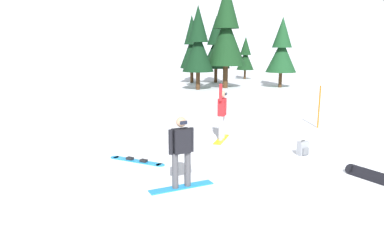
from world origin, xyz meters
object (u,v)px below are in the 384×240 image
(loose_snowboard_near_right, at_px, (380,178))
(pine_tree_broad, at_px, (245,56))
(loose_snowboard_far_spare, at_px, (137,161))
(trail_marker_pole, at_px, (319,107))
(snowboarder_foreground, at_px, (181,151))
(backpack_grey, at_px, (303,148))
(pine_tree_twin, at_px, (282,49))
(snowboarder_midground, at_px, (222,113))
(pine_tree_slender, at_px, (216,47))
(pine_tree_young, at_px, (226,31))
(pine_tree_leaning, at_px, (192,46))
(pine_tree_short, at_px, (198,44))
(backpack_red, at_px, (174,138))

(loose_snowboard_near_right, xyz_separation_m, pine_tree_broad, (12.65, 25.96, 2.23))
(loose_snowboard_far_spare, relative_size, trail_marker_pole, 0.91)
(loose_snowboard_far_spare, xyz_separation_m, pine_tree_broad, (17.66, 21.86, 2.35))
(loose_snowboard_far_spare, bearing_deg, snowboarder_foreground, -79.27)
(loose_snowboard_near_right, distance_m, trail_marker_pole, 6.18)
(backpack_grey, xyz_separation_m, pine_tree_twin, (11.24, 15.54, 2.88))
(snowboarder_midground, bearing_deg, pine_tree_slender, 62.63)
(loose_snowboard_far_spare, distance_m, pine_tree_young, 19.94)
(pine_tree_leaning, relative_size, pine_tree_short, 0.96)
(loose_snowboard_near_right, xyz_separation_m, pine_tree_leaning, (6.02, 24.72, 3.22))
(pine_tree_slender, bearing_deg, backpack_grey, -111.16)
(snowboarder_foreground, height_order, loose_snowboard_near_right, snowboarder_foreground)
(loose_snowboard_far_spare, relative_size, pine_tree_broad, 0.37)
(pine_tree_slender, height_order, pine_tree_twin, pine_tree_slender)
(pine_tree_broad, bearing_deg, trail_marker_pole, -114.93)
(trail_marker_pole, xyz_separation_m, pine_tree_broad, (9.59, 20.64, 1.49))
(loose_snowboard_near_right, xyz_separation_m, pine_tree_young, (6.71, 19.60, 4.38))
(backpack_grey, bearing_deg, pine_tree_young, 68.06)
(loose_snowboard_near_right, relative_size, pine_tree_leaning, 0.30)
(backpack_grey, relative_size, trail_marker_pole, 0.27)
(backpack_red, relative_size, pine_tree_slender, 0.08)
(snowboarder_foreground, height_order, pine_tree_twin, pine_tree_twin)
(loose_snowboard_near_right, height_order, pine_tree_broad, pine_tree_broad)
(pine_tree_short, bearing_deg, loose_snowboard_far_spare, -120.90)
(loose_snowboard_far_spare, xyz_separation_m, backpack_red, (1.70, 1.32, 0.19))
(loose_snowboard_near_right, height_order, pine_tree_twin, pine_tree_twin)
(pine_tree_leaning, bearing_deg, pine_tree_young, -82.33)
(backpack_grey, height_order, pine_tree_young, pine_tree_young)
(backpack_red, distance_m, pine_tree_young, 17.88)
(trail_marker_pole, height_order, pine_tree_twin, pine_tree_twin)
(snowboarder_midground, xyz_separation_m, trail_marker_pole, (4.59, 0.06, -0.10))
(backpack_red, xyz_separation_m, pine_tree_short, (7.48, 14.00, 3.28))
(trail_marker_pole, bearing_deg, loose_snowboard_near_right, -119.89)
(backpack_red, relative_size, pine_tree_leaning, 0.08)
(snowboarder_foreground, distance_m, loose_snowboard_near_right, 4.94)
(pine_tree_broad, height_order, pine_tree_young, pine_tree_young)
(snowboarder_midground, height_order, pine_tree_leaning, pine_tree_leaning)
(pine_tree_leaning, distance_m, pine_tree_broad, 6.82)
(pine_tree_broad, xyz_separation_m, pine_tree_short, (-8.48, -6.54, 1.12))
(loose_snowboard_far_spare, xyz_separation_m, trail_marker_pole, (8.06, 1.23, 0.85))
(trail_marker_pole, xyz_separation_m, pine_tree_slender, (5.01, 18.48, 2.45))
(pine_tree_leaning, bearing_deg, loose_snowboard_far_spare, -118.13)
(backpack_grey, distance_m, trail_marker_pole, 4.26)
(backpack_grey, xyz_separation_m, pine_tree_short, (4.31, 16.84, 3.28))
(backpack_red, bearing_deg, pine_tree_slender, 58.24)
(snowboarder_midground, relative_size, pine_tree_twin, 0.36)
(loose_snowboard_near_right, bearing_deg, pine_tree_young, 71.10)
(pine_tree_young, bearing_deg, backpack_red, -125.25)
(snowboarder_midground, bearing_deg, loose_snowboard_far_spare, -161.50)
(backpack_grey, bearing_deg, snowboarder_midground, 117.45)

